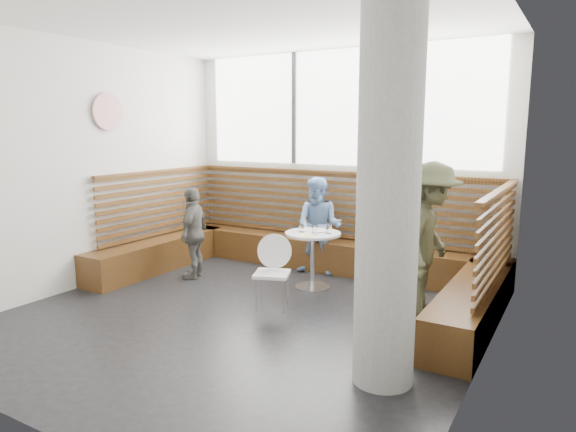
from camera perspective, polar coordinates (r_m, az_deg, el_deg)
The scene contains 15 objects.
room at distance 5.49m, azimuth -5.27°, elevation 4.68°, with size 5.00×5.00×3.20m.
booth at distance 7.18m, azimuth 3.12°, elevation -3.76°, with size 5.00×2.50×1.44m.
concrete_column at distance 4.10m, azimuth 11.10°, elevation 2.81°, with size 0.50×0.50×3.20m, color gray.
wall_art at distance 7.44m, azimuth -19.38°, elevation 10.87°, with size 0.50×0.50×0.03m, color white.
cafe_table at distance 6.71m, azimuth 2.77°, elevation -3.61°, with size 0.73×0.73×0.75m.
cafe_chair at distance 6.00m, azimuth -1.46°, elevation -5.57°, with size 0.41×0.40×0.86m.
adult_man at distance 5.89m, azimuth 15.45°, elevation -2.56°, with size 1.12×0.64×1.73m, color #41442D.
child_back at distance 7.31m, azimuth 3.48°, elevation -1.17°, with size 0.68×0.53×1.40m, color #799ED2.
child_left at distance 7.29m, azimuth -10.42°, elevation -1.86°, with size 0.75×0.31×1.28m, color #605D57.
plate_near at distance 6.79m, azimuth 1.81°, elevation -1.56°, with size 0.20×0.20×0.01m, color white.
plate_far at distance 6.73m, azimuth 3.59°, elevation -1.68°, with size 0.21×0.21×0.01m, color white.
glass_left at distance 6.68m, azimuth 1.51°, elevation -1.37°, with size 0.06×0.06×0.10m, color white.
glass_mid at distance 6.56m, azimuth 2.99°, elevation -1.51°, with size 0.07×0.07×0.12m, color white.
glass_right at distance 6.63m, azimuth 4.56°, elevation -1.40°, with size 0.08×0.08×0.12m, color white.
menu_card at distance 6.47m, azimuth 2.05°, elevation -2.16°, with size 0.20×0.14×0.00m, color #A5C64C.
Camera 1 is at (3.19, -4.44, 2.08)m, focal length 32.00 mm.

